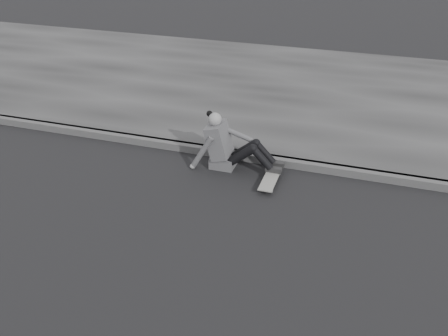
% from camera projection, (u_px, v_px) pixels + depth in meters
% --- Properties ---
extents(ground, '(80.00, 80.00, 0.00)m').
position_uv_depth(ground, '(361.00, 300.00, 5.15)').
color(ground, black).
rests_on(ground, ground).
extents(curb, '(24.00, 0.16, 0.12)m').
position_uv_depth(curb, '(376.00, 176.00, 7.25)').
color(curb, '#494949').
rests_on(curb, ground).
extents(sidewalk, '(24.00, 6.00, 0.12)m').
position_uv_depth(sidewalk, '(384.00, 101.00, 9.76)').
color(sidewalk, '#343434').
rests_on(sidewalk, ground).
extents(skateboard, '(0.20, 0.78, 0.09)m').
position_uv_depth(skateboard, '(271.00, 178.00, 7.17)').
color(skateboard, '#A3A49E').
rests_on(skateboard, ground).
extents(seated_woman, '(1.38, 0.46, 0.88)m').
position_uv_depth(seated_woman, '(227.00, 146.00, 7.43)').
color(seated_woman, '#505053').
rests_on(seated_woman, ground).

